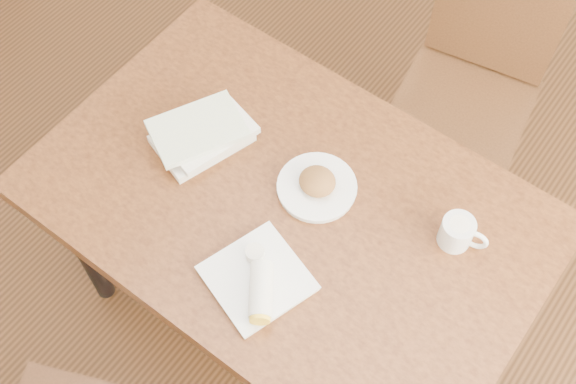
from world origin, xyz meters
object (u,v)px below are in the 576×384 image
Objects in this scene: table at (288,217)px; coffee_mug at (458,232)px; book_stack at (202,134)px; plate_scone at (317,185)px; chair_far at (475,75)px; plate_burrito at (258,282)px.

coffee_mug is at bearing 21.98° from table.
plate_scone is at bearing 10.20° from book_stack.
plate_scone reaches higher than book_stack.
coffee_mug reaches higher than plate_scone.
coffee_mug is (0.27, -0.67, 0.25)m from chair_far.
book_stack is at bearing 147.36° from plate_burrito.
chair_far is at bearing 81.26° from table.
plate_scone is 0.37m from coffee_mug.
plate_scone is at bearing 63.82° from table.
book_stack is at bearing -117.45° from chair_far.
table is 6.28× the size of plate_scone.
coffee_mug is at bearing 51.02° from plate_burrito.
chair_far reaches higher than plate_burrito.
chair_far is (0.13, 0.84, -0.12)m from table.
coffee_mug is 0.50m from plate_burrito.
coffee_mug is (0.36, 0.09, 0.02)m from plate_scone.
table is 4.46× the size of book_stack.
plate_scone is 0.34m from book_stack.
plate_scone is 0.31m from plate_burrito.
plate_burrito is (0.08, -0.23, 0.10)m from table.
table is at bearing -116.18° from plate_scone.
plate_burrito is 0.45m from book_stack.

